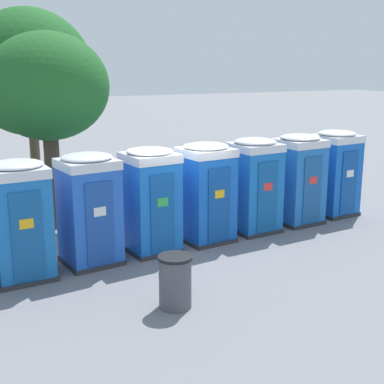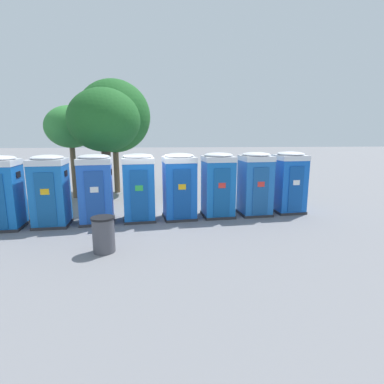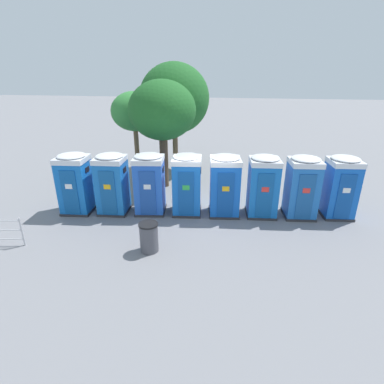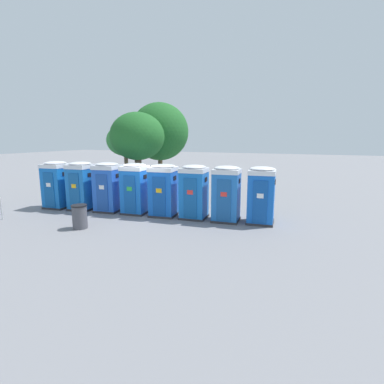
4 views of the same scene
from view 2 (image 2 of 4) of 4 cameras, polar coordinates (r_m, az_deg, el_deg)
ground_plane at (r=12.01m, az=-6.26°, el=-4.77°), size 120.00×120.00×0.00m
portapotty_0 at (r=12.17m, az=-32.51°, el=-0.06°), size 1.32×1.30×2.54m
portapotty_1 at (r=11.73m, az=-25.40°, el=0.26°), size 1.28×1.29×2.54m
portapotty_2 at (r=11.52m, az=-17.84°, el=0.62°), size 1.36×1.35×2.54m
portapotty_3 at (r=11.44m, az=-10.14°, el=0.92°), size 1.31×1.33×2.54m
portapotty_4 at (r=11.52m, az=-2.43°, el=1.16°), size 1.37×1.35×2.54m
portapotty_5 at (r=11.86m, az=4.97°, el=1.41°), size 1.30×1.30×2.54m
portapotty_6 at (r=12.34m, az=11.93°, el=1.59°), size 1.31×1.31×2.54m
portapotty_7 at (r=13.11m, az=17.99°, el=1.83°), size 1.28×1.31×2.54m
street_tree_0 at (r=17.18m, az=-14.65°, el=13.73°), size 3.90×3.90×6.11m
street_tree_1 at (r=16.39m, az=-22.11°, el=11.32°), size 2.48×2.48×4.63m
street_tree_2 at (r=14.45m, az=-16.38°, el=12.84°), size 3.24×3.24×5.28m
trash_can at (r=8.76m, az=-16.49°, el=-7.76°), size 0.64×0.64×1.01m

